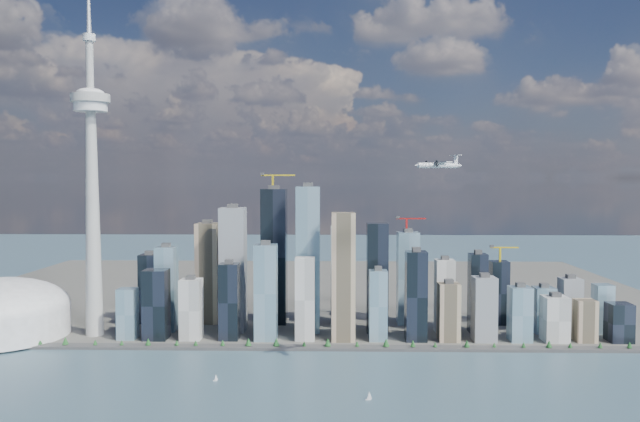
{
  "coord_description": "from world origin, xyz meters",
  "views": [
    {
      "loc": [
        58.09,
        -604.8,
        238.0
      ],
      "look_at": [
        38.9,
        260.0,
        192.23
      ],
      "focal_mm": 35.0,
      "sensor_mm": 36.0,
      "label": 1
    }
  ],
  "objects_px": {
    "needle_tower": "(92,180)",
    "sailboat_west": "(216,379)",
    "airplane": "(438,165)",
    "sailboat_east": "(369,397)"
  },
  "relations": [
    {
      "from": "needle_tower",
      "to": "sailboat_west",
      "type": "xyz_separation_m",
      "value": [
        219.52,
        -197.77,
        -233.2
      ]
    },
    {
      "from": "airplane",
      "to": "sailboat_west",
      "type": "xyz_separation_m",
      "value": [
        -258.8,
        -3.68,
        -250.78
      ]
    },
    {
      "from": "sailboat_west",
      "to": "needle_tower",
      "type": "bearing_deg",
      "value": 124.19
    },
    {
      "from": "needle_tower",
      "to": "sailboat_east",
      "type": "xyz_separation_m",
      "value": [
        396.0,
        -256.86,
        -232.59
      ]
    },
    {
      "from": "needle_tower",
      "to": "sailboat_west",
      "type": "bearing_deg",
      "value": -42.02
    },
    {
      "from": "needle_tower",
      "to": "airplane",
      "type": "relative_size",
      "value": 9.15
    },
    {
      "from": "airplane",
      "to": "sailboat_west",
      "type": "height_order",
      "value": "airplane"
    },
    {
      "from": "sailboat_east",
      "to": "airplane",
      "type": "bearing_deg",
      "value": 31.46
    },
    {
      "from": "needle_tower",
      "to": "sailboat_east",
      "type": "relative_size",
      "value": 54.36
    },
    {
      "from": "airplane",
      "to": "sailboat_east",
      "type": "height_order",
      "value": "airplane"
    }
  ]
}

